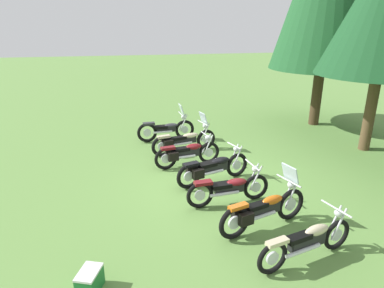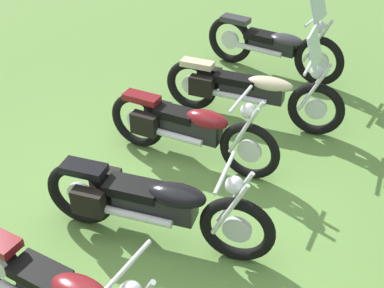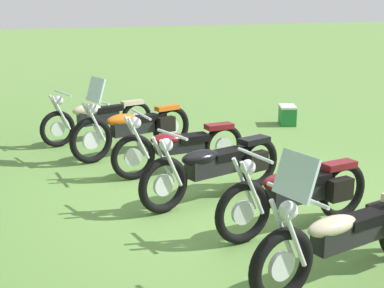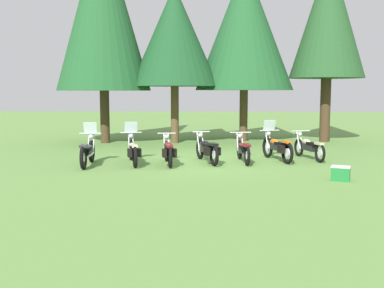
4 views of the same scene
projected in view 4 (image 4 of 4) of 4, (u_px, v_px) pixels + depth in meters
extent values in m
plane|color=#608C42|center=(206.00, 163.00, 15.82)|extent=(80.00, 80.00, 0.00)
torus|color=black|center=(92.00, 151.00, 15.84)|extent=(0.17, 0.77, 0.76)
cylinder|color=silver|center=(92.00, 151.00, 15.84)|extent=(0.07, 0.29, 0.29)
torus|color=black|center=(83.00, 157.00, 14.37)|extent=(0.17, 0.77, 0.76)
cylinder|color=silver|center=(83.00, 157.00, 14.37)|extent=(0.07, 0.29, 0.29)
cube|color=black|center=(88.00, 152.00, 15.10)|extent=(0.28, 0.75, 0.20)
ellipsoid|color=#2D2D33|center=(89.00, 147.00, 15.28)|extent=(0.32, 0.54, 0.16)
cube|color=black|center=(86.00, 149.00, 14.88)|extent=(0.30, 0.51, 0.10)
cube|color=#2D2D33|center=(84.00, 146.00, 14.41)|extent=(0.24, 0.45, 0.08)
cylinder|color=silver|center=(88.00, 143.00, 15.74)|extent=(0.07, 0.34, 0.65)
cylinder|color=silver|center=(94.00, 143.00, 15.75)|extent=(0.07, 0.34, 0.65)
cylinder|color=silver|center=(90.00, 133.00, 15.63)|extent=(0.73, 0.09, 0.04)
sphere|color=silver|center=(91.00, 137.00, 15.73)|extent=(0.18, 0.18, 0.17)
cylinder|color=silver|center=(91.00, 154.00, 14.95)|extent=(0.13, 0.73, 0.08)
cube|color=silver|center=(90.00, 128.00, 15.63)|extent=(0.45, 0.18, 0.39)
torus|color=black|center=(131.00, 150.00, 16.34)|extent=(0.28, 0.73, 0.73)
cylinder|color=silver|center=(131.00, 150.00, 16.34)|extent=(0.11, 0.28, 0.27)
torus|color=black|center=(135.00, 157.00, 14.69)|extent=(0.28, 0.73, 0.73)
cylinder|color=silver|center=(135.00, 157.00, 14.69)|extent=(0.11, 0.28, 0.27)
cube|color=black|center=(133.00, 150.00, 15.51)|extent=(0.38, 0.86, 0.22)
ellipsoid|color=beige|center=(132.00, 145.00, 15.72)|extent=(0.37, 0.64, 0.17)
cube|color=black|center=(133.00, 148.00, 15.27)|extent=(0.34, 0.60, 0.10)
cube|color=beige|center=(135.00, 146.00, 14.73)|extent=(0.27, 0.47, 0.08)
cylinder|color=silver|center=(129.00, 142.00, 16.24)|extent=(0.12, 0.34, 0.65)
cylinder|color=silver|center=(133.00, 142.00, 16.26)|extent=(0.12, 0.34, 0.65)
cylinder|color=silver|center=(131.00, 133.00, 16.13)|extent=(0.74, 0.21, 0.04)
sphere|color=silver|center=(131.00, 136.00, 16.24)|extent=(0.21, 0.21, 0.17)
cylinder|color=silver|center=(137.00, 153.00, 15.36)|extent=(0.27, 0.83, 0.08)
cube|color=silver|center=(131.00, 127.00, 16.13)|extent=(0.46, 0.25, 0.39)
cube|color=black|center=(130.00, 153.00, 14.85)|extent=(0.21, 0.34, 0.26)
cube|color=black|center=(139.00, 153.00, 14.91)|extent=(0.21, 0.34, 0.26)
torus|color=black|center=(166.00, 151.00, 16.09)|extent=(0.22, 0.73, 0.72)
cylinder|color=silver|center=(166.00, 151.00, 16.09)|extent=(0.10, 0.28, 0.28)
torus|color=black|center=(170.00, 157.00, 14.65)|extent=(0.22, 0.73, 0.72)
cylinder|color=silver|center=(170.00, 157.00, 14.65)|extent=(0.10, 0.28, 0.28)
cube|color=black|center=(168.00, 150.00, 15.35)|extent=(0.32, 0.75, 0.26)
ellipsoid|color=maroon|center=(168.00, 145.00, 15.53)|extent=(0.34, 0.55, 0.20)
cube|color=black|center=(169.00, 147.00, 15.14)|extent=(0.32, 0.52, 0.10)
cube|color=maroon|center=(170.00, 146.00, 14.69)|extent=(0.26, 0.47, 0.08)
cylinder|color=silver|center=(164.00, 143.00, 15.98)|extent=(0.10, 0.34, 0.65)
cylinder|color=silver|center=(169.00, 143.00, 16.01)|extent=(0.10, 0.34, 0.65)
cylinder|color=silver|center=(167.00, 133.00, 15.88)|extent=(0.63, 0.14, 0.04)
sphere|color=silver|center=(166.00, 136.00, 15.98)|extent=(0.20, 0.20, 0.17)
cylinder|color=silver|center=(172.00, 154.00, 15.22)|extent=(0.20, 0.73, 0.08)
cube|color=black|center=(164.00, 153.00, 14.81)|extent=(0.19, 0.34, 0.26)
cube|color=black|center=(174.00, 153.00, 14.85)|extent=(0.19, 0.34, 0.26)
torus|color=black|center=(200.00, 149.00, 16.60)|extent=(0.32, 0.73, 0.73)
cylinder|color=silver|center=(200.00, 149.00, 16.60)|extent=(0.13, 0.28, 0.28)
torus|color=black|center=(214.00, 155.00, 15.05)|extent=(0.32, 0.73, 0.73)
cylinder|color=silver|center=(214.00, 155.00, 15.05)|extent=(0.13, 0.28, 0.28)
cube|color=black|center=(207.00, 149.00, 15.81)|extent=(0.46, 0.84, 0.25)
ellipsoid|color=black|center=(205.00, 144.00, 16.01)|extent=(0.45, 0.63, 0.19)
cube|color=black|center=(209.00, 146.00, 15.59)|extent=(0.42, 0.59, 0.10)
cube|color=black|center=(213.00, 144.00, 15.09)|extent=(0.34, 0.48, 0.08)
cylinder|color=silver|center=(198.00, 141.00, 16.49)|extent=(0.14, 0.33, 0.65)
cylinder|color=silver|center=(203.00, 141.00, 16.54)|extent=(0.14, 0.33, 0.65)
cylinder|color=silver|center=(201.00, 132.00, 16.40)|extent=(0.61, 0.22, 0.04)
sphere|color=silver|center=(200.00, 135.00, 16.50)|extent=(0.21, 0.21, 0.17)
cylinder|color=silver|center=(212.00, 152.00, 15.69)|extent=(0.32, 0.79, 0.08)
cube|color=black|center=(207.00, 151.00, 15.18)|extent=(0.23, 0.35, 0.26)
cube|color=black|center=(218.00, 151.00, 15.28)|extent=(0.23, 0.35, 0.26)
torus|color=black|center=(240.00, 150.00, 16.59)|extent=(0.16, 0.70, 0.69)
cylinder|color=silver|center=(240.00, 150.00, 16.59)|extent=(0.07, 0.27, 0.27)
torus|color=black|center=(247.00, 155.00, 15.09)|extent=(0.16, 0.70, 0.69)
cylinder|color=silver|center=(247.00, 155.00, 15.09)|extent=(0.07, 0.27, 0.27)
cube|color=black|center=(243.00, 150.00, 15.83)|extent=(0.30, 0.77, 0.21)
ellipsoid|color=maroon|center=(242.00, 145.00, 16.02)|extent=(0.34, 0.56, 0.16)
cube|color=black|center=(244.00, 148.00, 15.61)|extent=(0.32, 0.52, 0.10)
cube|color=maroon|center=(247.00, 145.00, 15.13)|extent=(0.25, 0.46, 0.08)
cylinder|color=silver|center=(238.00, 142.00, 16.49)|extent=(0.08, 0.34, 0.65)
cylinder|color=silver|center=(242.00, 142.00, 16.50)|extent=(0.08, 0.34, 0.65)
cylinder|color=silver|center=(240.00, 132.00, 16.38)|extent=(0.77, 0.11, 0.04)
sphere|color=silver|center=(240.00, 135.00, 16.48)|extent=(0.19, 0.19, 0.17)
cylinder|color=silver|center=(248.00, 152.00, 15.68)|extent=(0.15, 0.75, 0.08)
torus|color=black|center=(268.00, 147.00, 16.98)|extent=(0.33, 0.76, 0.77)
cylinder|color=silver|center=(268.00, 147.00, 16.98)|extent=(0.13, 0.30, 0.30)
torus|color=black|center=(287.00, 153.00, 15.47)|extent=(0.33, 0.76, 0.77)
cylinder|color=silver|center=(287.00, 153.00, 15.47)|extent=(0.13, 0.30, 0.30)
cube|color=black|center=(277.00, 147.00, 16.21)|extent=(0.39, 0.80, 0.25)
ellipsoid|color=#D16014|center=(274.00, 142.00, 16.40)|extent=(0.37, 0.59, 0.20)
cube|color=black|center=(280.00, 144.00, 15.99)|extent=(0.34, 0.56, 0.10)
cube|color=#D16014|center=(287.00, 142.00, 15.50)|extent=(0.28, 0.47, 0.08)
cylinder|color=silver|center=(267.00, 139.00, 16.87)|extent=(0.14, 0.33, 0.65)
cylinder|color=silver|center=(270.00, 139.00, 16.91)|extent=(0.14, 0.33, 0.65)
cylinder|color=silver|center=(270.00, 130.00, 16.77)|extent=(0.73, 0.26, 0.04)
sphere|color=silver|center=(268.00, 133.00, 16.87)|extent=(0.21, 0.21, 0.17)
cylinder|color=silver|center=(282.00, 150.00, 16.08)|extent=(0.31, 0.77, 0.08)
cube|color=silver|center=(269.00, 125.00, 16.77)|extent=(0.47, 0.27, 0.39)
cube|color=black|center=(281.00, 149.00, 15.61)|extent=(0.23, 0.35, 0.26)
cube|color=black|center=(288.00, 149.00, 15.68)|extent=(0.23, 0.35, 0.26)
torus|color=black|center=(299.00, 147.00, 17.34)|extent=(0.26, 0.67, 0.66)
cylinder|color=silver|center=(299.00, 147.00, 17.34)|extent=(0.11, 0.26, 0.26)
torus|color=black|center=(320.00, 153.00, 15.77)|extent=(0.26, 0.67, 0.66)
cylinder|color=silver|center=(320.00, 153.00, 15.77)|extent=(0.11, 0.26, 0.26)
cube|color=black|center=(309.00, 147.00, 16.54)|extent=(0.37, 0.82, 0.27)
ellipsoid|color=beige|center=(306.00, 142.00, 16.73)|extent=(0.35, 0.61, 0.21)
cube|color=black|center=(312.00, 144.00, 16.31)|extent=(0.33, 0.57, 0.10)
cube|color=beige|center=(319.00, 144.00, 15.81)|extent=(0.26, 0.47, 0.08)
cylinder|color=silver|center=(298.00, 140.00, 17.23)|extent=(0.13, 0.34, 0.65)
cylinder|color=silver|center=(301.00, 140.00, 17.26)|extent=(0.13, 0.34, 0.65)
cylinder|color=silver|center=(301.00, 131.00, 17.13)|extent=(0.72, 0.22, 0.04)
sphere|color=silver|center=(300.00, 134.00, 17.23)|extent=(0.21, 0.21, 0.17)
cylinder|color=silver|center=(314.00, 150.00, 16.40)|extent=(0.28, 0.80, 0.08)
cylinder|color=#42301E|center=(105.00, 117.00, 21.79)|extent=(0.44, 0.44, 2.47)
cone|color=#1E5128|center=(102.00, 6.00, 21.21)|extent=(4.37, 4.37, 7.74)
cylinder|color=brown|center=(175.00, 115.00, 21.75)|extent=(0.37, 0.37, 2.67)
cone|color=#194723|center=(174.00, 36.00, 21.34)|extent=(4.11, 4.11, 4.62)
cylinder|color=#4C3823|center=(244.00, 116.00, 22.65)|extent=(0.40, 0.40, 2.49)
cone|color=#1E5128|center=(245.00, 27.00, 22.17)|extent=(4.73, 4.73, 6.05)
cylinder|color=#42301E|center=(325.00, 110.00, 22.29)|extent=(0.49, 0.49, 3.06)
cone|color=#234C26|center=(328.00, 16.00, 21.78)|extent=(3.55, 3.55, 5.85)
cube|color=#1E7233|center=(341.00, 174.00, 12.59)|extent=(0.57, 0.47, 0.37)
cube|color=silver|center=(341.00, 167.00, 12.57)|extent=(0.58, 0.48, 0.04)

